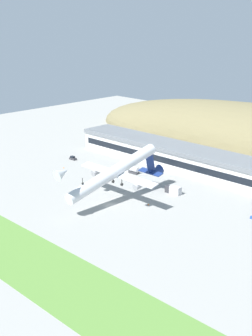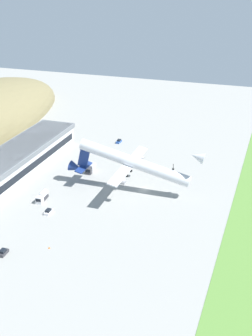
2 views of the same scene
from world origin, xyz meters
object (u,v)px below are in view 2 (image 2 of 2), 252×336
service_car_0 (48,212)px  box_truck (42,197)px  service_car_1 (3,252)px  traffic_cone_0 (49,247)px  traffic_cone_1 (127,175)px  fuel_truck (91,168)px  cargo_airplane (132,163)px  service_car_2 (119,141)px

service_car_0 → box_truck: (7.72, 6.46, 0.83)m
service_car_1 → box_truck: box_truck is taller
service_car_0 → traffic_cone_0: 21.34m
box_truck → traffic_cone_1: size_ratio=11.80×
service_car_1 → fuel_truck: (62.24, -1.43, 0.76)m
fuel_truck → traffic_cone_1: (0.88, -15.26, -1.18)m
box_truck → traffic_cone_1: box_truck is taller
service_car_0 → traffic_cone_0: (-18.86, -9.99, -0.35)m
cargo_airplane → traffic_cone_1: (11.34, 5.50, -10.67)m
traffic_cone_1 → service_car_0: bearing=157.2°
service_car_0 → service_car_2: bearing=0.1°
box_truck → traffic_cone_1: (29.39, -22.03, -1.18)m
fuel_truck → traffic_cone_0: bearing=-170.0°
fuel_truck → service_car_1: bearing=178.7°
service_car_0 → traffic_cone_0: bearing=-152.1°
fuel_truck → traffic_cone_1: size_ratio=11.39×
box_truck → traffic_cone_0: size_ratio=11.80×
cargo_airplane → traffic_cone_0: size_ratio=89.27×
service_car_0 → traffic_cone_0: size_ratio=6.83×
service_car_0 → box_truck: box_truck is taller
service_car_1 → traffic_cone_0: (7.15, -11.11, -0.42)m
service_car_1 → fuel_truck: 62.26m
box_truck → traffic_cone_0: bearing=-148.2°
service_car_2 → box_truck: (-63.58, 6.30, 0.85)m
service_car_0 → fuel_truck: (36.24, -0.31, 0.83)m
service_car_1 → fuel_truck: bearing=-1.3°
cargo_airplane → service_car_0: cargo_airplane is taller
service_car_0 → box_truck: 10.10m
fuel_truck → traffic_cone_1: bearing=-86.7°
service_car_2 → traffic_cone_1: bearing=-155.3°
fuel_truck → box_truck: 29.31m
service_car_2 → fuel_truck: bearing=-179.2°
service_car_1 → traffic_cone_1: size_ratio=6.40×
cargo_airplane → fuel_truck: (10.46, 20.76, -9.48)m
cargo_airplane → service_car_0: (-25.78, 21.07, -10.32)m
service_car_2 → traffic_cone_1: service_car_2 is taller
cargo_airplane → fuel_truck: 25.10m
service_car_2 → service_car_1: bearing=179.4°
service_car_0 → service_car_2: (71.30, 0.16, -0.02)m
cargo_airplane → service_car_2: cargo_airplane is taller
box_truck → traffic_cone_1: 36.75m
service_car_2 → fuel_truck: fuel_truck is taller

